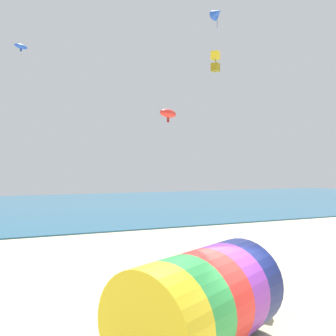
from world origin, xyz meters
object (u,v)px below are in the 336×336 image
object	(u,v)px
giant_inflatable_tube	(201,302)
kite_red_parafoil	(168,113)
kite_handler	(264,285)
kite_yellow_box	(215,61)
kite_blue_parafoil	(21,46)
kite_blue_delta	(217,13)

from	to	relation	value
giant_inflatable_tube	kite_red_parafoil	xyz separation A→B (m)	(2.59, 8.06, 5.85)
giant_inflatable_tube	kite_handler	bearing A→B (deg)	26.41
giant_inflatable_tube	kite_yellow_box	size ratio (longest dim) A/B	4.25
kite_yellow_box	kite_blue_parafoil	xyz separation A→B (m)	(-10.01, 5.79, 1.30)
kite_handler	kite_blue_parafoil	size ratio (longest dim) A/B	1.76
giant_inflatable_tube	kite_yellow_box	bearing A→B (deg)	57.86
kite_blue_parafoil	giant_inflatable_tube	bearing A→B (deg)	-77.20
kite_handler	kite_blue_delta	distance (m)	21.28
kite_handler	kite_blue_parafoil	world-z (taller)	kite_blue_parafoil
kite_yellow_box	kite_blue_parafoil	distance (m)	11.63
kite_blue_parafoil	kite_blue_delta	world-z (taller)	kite_blue_delta
kite_red_parafoil	kite_handler	bearing A→B (deg)	-85.74
giant_inflatable_tube	kite_handler	distance (m)	3.46
kite_blue_delta	kite_blue_parafoil	bearing A→B (deg)	177.08
giant_inflatable_tube	kite_red_parafoil	bearing A→B (deg)	72.19
kite_yellow_box	kite_blue_parafoil	bearing A→B (deg)	149.97
kite_blue_parafoil	kite_handler	bearing A→B (deg)	-65.08
kite_yellow_box	kite_handler	bearing A→B (deg)	-110.96
kite_yellow_box	kite_blue_delta	xyz separation A→B (m)	(3.15, 5.11, 5.21)
kite_blue_parafoil	kite_red_parafoil	size ratio (longest dim) A/B	0.71
kite_yellow_box	giant_inflatable_tube	bearing A→B (deg)	-122.14
kite_yellow_box	kite_red_parafoil	world-z (taller)	kite_yellow_box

